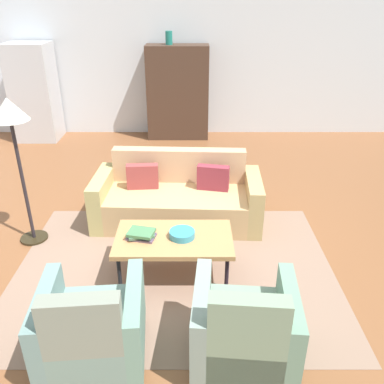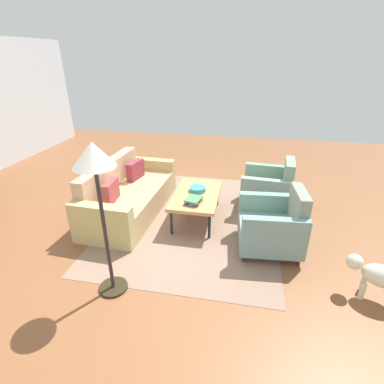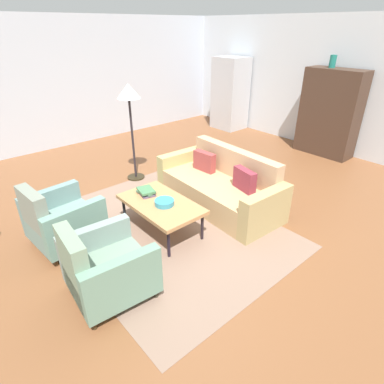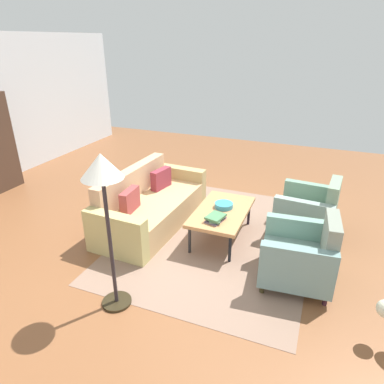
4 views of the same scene
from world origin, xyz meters
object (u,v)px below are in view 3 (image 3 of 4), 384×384
Objects in this scene: coffee_table at (161,205)px; couch at (222,187)px; fruit_bowl at (164,202)px; floor_lamp at (129,100)px; armchair_right at (104,270)px; cabinet at (330,113)px; book_stack at (146,192)px; refrigerator at (230,94)px; armchair_left at (60,222)px; vase_tall at (333,61)px.

couch is at bearing 89.81° from coffee_table.
couch reaches higher than fruit_bowl.
fruit_bowl is at bearing -19.95° from floor_lamp.
cabinet reaches higher than armchair_right.
cabinet is at bearing 87.06° from book_stack.
coffee_table is 4.59× the size of fruit_bowl.
fruit_bowl is at bearing -56.21° from refrigerator.
armchair_right is 6.64m from refrigerator.
cabinet is at bearing -85.66° from couch.
coffee_table is 1.36× the size of armchair_left.
couch is 1.78× the size of coffee_table.
floor_lamp is (-1.48, -3.89, -0.48)m from vase_tall.
refrigerator reaches higher than book_stack.
armchair_left is at bearing -102.98° from book_stack.
armchair_right is (1.19, 0.00, 0.00)m from armchair_left.
armchair_left is 1.19m from book_stack.
armchair_left reaches higher than fruit_bowl.
floor_lamp is at bearing 117.05° from armchair_left.
floor_lamp is at bearing -112.74° from cabinet.
cabinet is 4.26m from floor_lamp.
book_stack is at bearing -177.93° from coffee_table.
fruit_bowl is (0.68, 1.17, 0.14)m from armchair_left.
vase_tall reaches higher than armchair_left.
cabinet reaches higher than book_stack.
coffee_table is at bearing 2.07° from book_stack.
vase_tall is at bearing 93.07° from coffee_table.
fruit_bowl is 0.15× the size of floor_lamp.
cabinet is 0.97× the size of refrigerator.
couch is 2.43× the size of armchair_left.
coffee_table is 4.80m from vase_tall.
refrigerator is 4.00m from floor_lamp.
fruit_bowl is 2.15m from floor_lamp.
vase_tall is at bearing 103.17° from armchair_right.
book_stack is at bearing -91.06° from vase_tall.
couch is at bearing 93.93° from fruit_bowl.
cabinet is (-0.09, 4.56, 0.49)m from coffee_table.
couch is 1.19× the size of cabinet.
cabinet reaches higher than coffee_table.
cabinet is (0.23, 4.57, 0.41)m from book_stack.
couch is 2.15m from floor_lamp.
armchair_right is at bearing -4.79° from armchair_left.
vase_tall reaches higher than book_stack.
book_stack reaches higher than coffee_table.
floor_lamp reaches higher than armchair_left.
armchair_left is 1.19m from armchair_right.
couch is 2.43m from armchair_right.
armchair_left is 0.49× the size of cabinet.
refrigerator is at bearing 126.66° from armchair_right.
fruit_bowl is 0.84× the size of book_stack.
armchair_left is at bearing 78.40° from couch.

